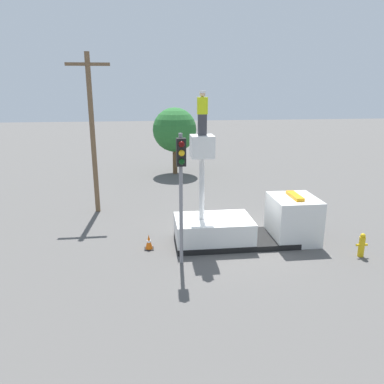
{
  "coord_description": "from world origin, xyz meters",
  "views": [
    {
      "loc": [
        -3.71,
        -15.03,
        6.71
      ],
      "look_at": [
        -2.01,
        -0.84,
        2.64
      ],
      "focal_mm": 35.0,
      "sensor_mm": 36.0,
      "label": 1
    }
  ],
  "objects_px": {
    "bucket_truck": "(249,224)",
    "utility_pole": "(92,130)",
    "worker": "(202,113)",
    "traffic_cone_rear": "(149,242)",
    "traffic_light_pole": "(181,174)",
    "tree_left_bg": "(175,130)",
    "fire_hydrant": "(362,245)"
  },
  "relations": [
    {
      "from": "bucket_truck",
      "to": "utility_pole",
      "type": "xyz_separation_m",
      "value": [
        -7.17,
        5.14,
        3.65
      ]
    },
    {
      "from": "traffic_cone_rear",
      "to": "utility_pole",
      "type": "bearing_deg",
      "value": 117.17
    },
    {
      "from": "traffic_cone_rear",
      "to": "fire_hydrant",
      "type": "bearing_deg",
      "value": -11.43
    },
    {
      "from": "bucket_truck",
      "to": "tree_left_bg",
      "type": "distance_m",
      "value": 14.27
    },
    {
      "from": "worker",
      "to": "tree_left_bg",
      "type": "bearing_deg",
      "value": 90.43
    },
    {
      "from": "traffic_light_pole",
      "to": "tree_left_bg",
      "type": "distance_m",
      "value": 15.71
    },
    {
      "from": "traffic_light_pole",
      "to": "traffic_cone_rear",
      "type": "relative_size",
      "value": 7.68
    },
    {
      "from": "traffic_light_pole",
      "to": "tree_left_bg",
      "type": "relative_size",
      "value": 0.99
    },
    {
      "from": "bucket_truck",
      "to": "tree_left_bg",
      "type": "xyz_separation_m",
      "value": [
        -2.22,
        13.86,
        2.58
      ]
    },
    {
      "from": "tree_left_bg",
      "to": "utility_pole",
      "type": "bearing_deg",
      "value": -119.6
    },
    {
      "from": "worker",
      "to": "traffic_cone_rear",
      "type": "distance_m",
      "value": 5.82
    },
    {
      "from": "utility_pole",
      "to": "traffic_light_pole",
      "type": "bearing_deg",
      "value": -59.95
    },
    {
      "from": "worker",
      "to": "traffic_light_pole",
      "type": "height_order",
      "value": "worker"
    },
    {
      "from": "bucket_truck",
      "to": "utility_pole",
      "type": "relative_size",
      "value": 0.75
    },
    {
      "from": "fire_hydrant",
      "to": "tree_left_bg",
      "type": "xyz_separation_m",
      "value": [
        -6.38,
        15.85,
        2.93
      ]
    },
    {
      "from": "traffic_light_pole",
      "to": "traffic_cone_rear",
      "type": "xyz_separation_m",
      "value": [
        -1.26,
        1.57,
        -3.29
      ]
    },
    {
      "from": "traffic_light_pole",
      "to": "tree_left_bg",
      "type": "xyz_separation_m",
      "value": [
        0.93,
        15.68,
        -0.17
      ]
    },
    {
      "from": "traffic_cone_rear",
      "to": "tree_left_bg",
      "type": "bearing_deg",
      "value": 81.19
    },
    {
      "from": "worker",
      "to": "traffic_cone_rear",
      "type": "xyz_separation_m",
      "value": [
        -2.29,
        -0.25,
        -5.34
      ]
    },
    {
      "from": "worker",
      "to": "traffic_cone_rear",
      "type": "relative_size",
      "value": 2.64
    },
    {
      "from": "worker",
      "to": "utility_pole",
      "type": "relative_size",
      "value": 0.21
    },
    {
      "from": "utility_pole",
      "to": "bucket_truck",
      "type": "bearing_deg",
      "value": -35.61
    },
    {
      "from": "traffic_light_pole",
      "to": "fire_hydrant",
      "type": "bearing_deg",
      "value": -1.29
    },
    {
      "from": "worker",
      "to": "fire_hydrant",
      "type": "distance_m",
      "value": 8.36
    },
    {
      "from": "bucket_truck",
      "to": "fire_hydrant",
      "type": "xyz_separation_m",
      "value": [
        4.16,
        -1.99,
        -0.36
      ]
    },
    {
      "from": "utility_pole",
      "to": "worker",
      "type": "bearing_deg",
      "value": -45.45
    },
    {
      "from": "tree_left_bg",
      "to": "utility_pole",
      "type": "height_order",
      "value": "utility_pole"
    },
    {
      "from": "fire_hydrant",
      "to": "traffic_cone_rear",
      "type": "relative_size",
      "value": 1.52
    },
    {
      "from": "worker",
      "to": "utility_pole",
      "type": "xyz_separation_m",
      "value": [
        -5.06,
        5.14,
        -1.16
      ]
    },
    {
      "from": "traffic_cone_rear",
      "to": "bucket_truck",
      "type": "bearing_deg",
      "value": 3.3
    },
    {
      "from": "bucket_truck",
      "to": "worker",
      "type": "height_order",
      "value": "worker"
    },
    {
      "from": "bucket_truck",
      "to": "traffic_cone_rear",
      "type": "distance_m",
      "value": 4.45
    }
  ]
}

